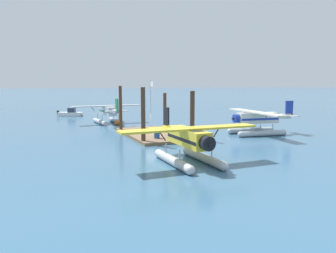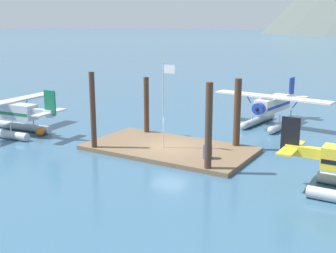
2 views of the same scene
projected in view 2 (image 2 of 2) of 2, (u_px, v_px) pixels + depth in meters
ground_plane at (169, 151)px, 30.25m from camera, size 1200.00×1200.00×0.00m
dock_platform at (169, 148)px, 30.22m from camera, size 11.58×6.29×0.30m
piling_near_left at (93, 112)px, 29.46m from camera, size 0.38×0.38×5.57m
piling_near_right at (209, 129)px, 25.11m from camera, size 0.43×0.43×5.47m
piling_far_left at (146, 107)px, 33.76m from camera, size 0.41×0.41×4.69m
piling_far_right at (237, 115)px, 29.95m from camera, size 0.49×0.49×5.07m
flagpole at (165, 95)px, 28.99m from camera, size 0.95×0.10×5.93m
fuel_drum at (208, 152)px, 27.43m from camera, size 0.62×0.62×0.88m
mooring_buoy at (40, 132)px, 34.10m from camera, size 0.69×0.69×0.69m
seaplane_cream_bow_right at (272, 108)px, 37.22m from camera, size 10.49×7.95×3.84m
seaplane_silver_port_aft at (10, 115)px, 34.48m from camera, size 7.97×10.48×3.84m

